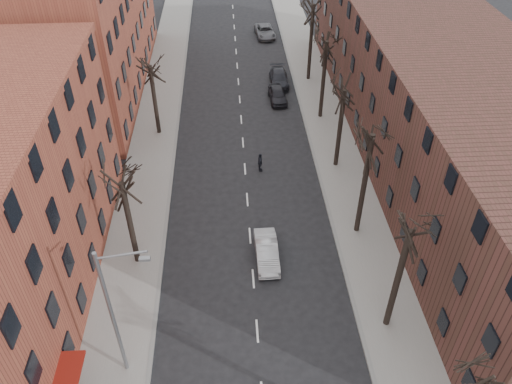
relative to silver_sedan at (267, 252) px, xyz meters
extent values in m
cube|color=gray|center=(-9.00, 17.30, -0.60)|extent=(4.00, 90.00, 0.15)
cube|color=gray|center=(7.00, 17.30, -0.60)|extent=(4.00, 90.00, 0.15)
cube|color=brown|center=(-17.00, 26.30, 6.32)|extent=(12.00, 28.00, 14.00)
cube|color=#4B2823|center=(15.00, 12.30, 4.32)|extent=(12.00, 50.00, 10.00)
cylinder|color=slate|center=(-8.20, -7.70, 3.82)|extent=(0.20, 0.20, 9.00)
cylinder|color=slate|center=(-7.10, -7.70, 8.12)|extent=(2.39, 0.12, 0.46)
cube|color=slate|center=(-6.10, -7.70, 7.82)|extent=(0.50, 0.22, 0.14)
imported|color=#ACAEB3|center=(0.00, 0.00, 0.00)|extent=(1.53, 4.14, 1.35)
imported|color=black|center=(2.80, 21.80, 0.01)|extent=(1.85, 4.12, 1.37)
imported|color=#202228|center=(3.31, 25.48, 0.00)|extent=(1.93, 4.67, 1.35)
imported|color=#5A5C62|center=(2.82, 38.76, -0.01)|extent=(2.66, 4.99, 1.33)
imported|color=black|center=(0.24, 9.99, 0.15)|extent=(0.49, 1.00, 1.66)
camera|label=1|loc=(-2.15, -23.17, 23.86)|focal=35.00mm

